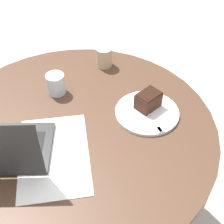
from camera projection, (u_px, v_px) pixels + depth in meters
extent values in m
plane|color=#B7AD9E|center=(87.00, 220.00, 1.73)|extent=(12.00, 12.00, 0.00)
cylinder|color=#4C3323|center=(86.00, 219.00, 1.73)|extent=(0.58, 0.58, 0.02)
cylinder|color=#4C3323|center=(82.00, 181.00, 1.48)|extent=(0.11, 0.11, 0.70)
cylinder|color=#4C3323|center=(76.00, 128.00, 1.22)|extent=(1.10, 1.10, 0.03)
cube|color=white|center=(54.00, 155.00, 1.11)|extent=(0.44, 0.37, 0.00)
cylinder|color=silver|center=(147.00, 112.00, 1.26)|extent=(0.26, 0.26, 0.01)
cube|color=#472619|center=(148.00, 101.00, 1.25)|extent=(0.12, 0.11, 0.07)
cube|color=black|center=(149.00, 94.00, 1.23)|extent=(0.11, 0.10, 0.00)
cube|color=silver|center=(151.00, 117.00, 1.22)|extent=(0.14, 0.11, 0.00)
cube|color=silver|center=(160.00, 130.00, 1.18)|extent=(0.04, 0.04, 0.00)
cylinder|color=#C6AD89|center=(103.00, 57.00, 1.47)|extent=(0.08, 0.08, 0.09)
cylinder|color=silver|center=(56.00, 84.00, 1.33)|extent=(0.08, 0.08, 0.09)
cube|color=#2D2D2D|center=(5.00, 148.00, 1.12)|extent=(0.31, 0.38, 0.02)
cube|color=black|center=(5.00, 146.00, 1.11)|extent=(0.20, 0.30, 0.00)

